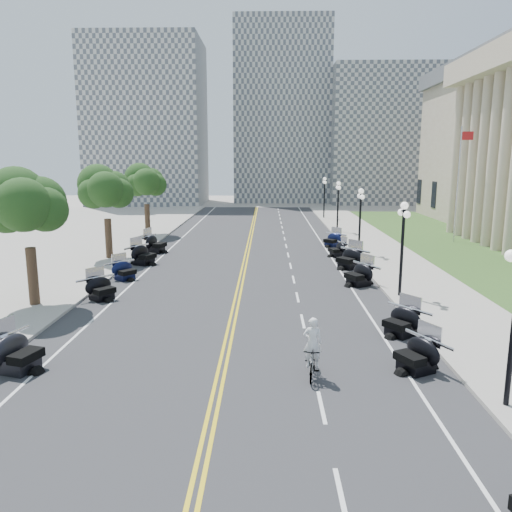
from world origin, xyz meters
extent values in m
plane|color=gray|center=(0.00, 0.00, 0.00)|extent=(160.00, 160.00, 0.00)
cube|color=#333335|center=(0.00, 10.00, 0.00)|extent=(16.00, 90.00, 0.01)
cube|color=yellow|center=(-0.12, 10.00, 0.01)|extent=(0.12, 90.00, 0.00)
cube|color=yellow|center=(0.12, 10.00, 0.01)|extent=(0.12, 90.00, 0.00)
cube|color=white|center=(6.40, 10.00, 0.01)|extent=(0.12, 90.00, 0.00)
cube|color=white|center=(-6.40, 10.00, 0.01)|extent=(0.12, 90.00, 0.00)
cube|color=white|center=(3.20, -12.00, 0.01)|extent=(0.12, 2.00, 0.00)
cube|color=white|center=(3.20, -8.00, 0.01)|extent=(0.12, 2.00, 0.00)
cube|color=white|center=(3.20, -4.00, 0.01)|extent=(0.12, 2.00, 0.00)
cube|color=white|center=(3.20, 0.00, 0.01)|extent=(0.12, 2.00, 0.00)
cube|color=white|center=(3.20, 4.00, 0.01)|extent=(0.12, 2.00, 0.00)
cube|color=white|center=(3.20, 8.00, 0.01)|extent=(0.12, 2.00, 0.00)
cube|color=white|center=(3.20, 12.00, 0.01)|extent=(0.12, 2.00, 0.00)
cube|color=white|center=(3.20, 16.00, 0.01)|extent=(0.12, 2.00, 0.00)
cube|color=white|center=(3.20, 20.00, 0.01)|extent=(0.12, 2.00, 0.00)
cube|color=white|center=(3.20, 24.00, 0.01)|extent=(0.12, 2.00, 0.00)
cube|color=white|center=(3.20, 28.00, 0.01)|extent=(0.12, 2.00, 0.00)
cube|color=white|center=(3.20, 32.00, 0.01)|extent=(0.12, 2.00, 0.00)
cube|color=white|center=(3.20, 36.00, 0.01)|extent=(0.12, 2.00, 0.00)
cube|color=white|center=(3.20, 40.00, 0.01)|extent=(0.12, 2.00, 0.00)
cube|color=white|center=(3.20, 44.00, 0.01)|extent=(0.12, 2.00, 0.00)
cube|color=white|center=(3.20, 48.00, 0.01)|extent=(0.12, 2.00, 0.00)
cube|color=white|center=(3.20, 52.00, 0.01)|extent=(0.12, 2.00, 0.00)
cube|color=#9E9991|center=(10.50, 10.00, 0.07)|extent=(5.00, 90.00, 0.15)
cube|color=#9E9991|center=(-10.50, 10.00, 0.07)|extent=(5.00, 90.00, 0.15)
cube|color=#356023|center=(17.50, 18.00, 0.05)|extent=(9.00, 60.00, 0.10)
cube|color=gray|center=(-18.00, 62.00, 13.00)|extent=(18.00, 14.00, 26.00)
cube|color=gray|center=(4.00, 68.00, 15.00)|extent=(16.00, 12.00, 30.00)
cube|color=gray|center=(22.00, 65.00, 11.00)|extent=(20.00, 14.00, 22.00)
imported|color=#A51414|center=(3.09, -5.89, 0.55)|extent=(0.79, 1.90, 1.11)
imported|color=silver|center=(3.09, -5.89, 1.98)|extent=(0.64, 0.42, 1.75)
camera|label=1|loc=(1.55, -21.70, 7.23)|focal=35.00mm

